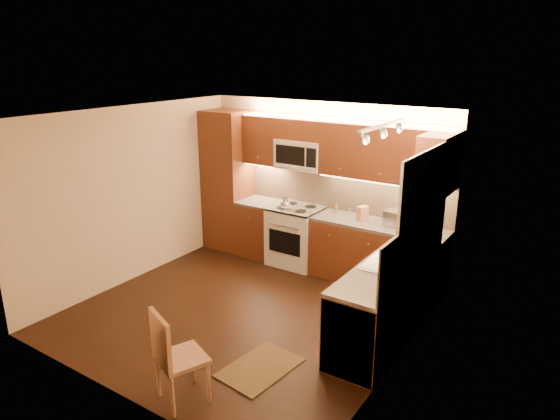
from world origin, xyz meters
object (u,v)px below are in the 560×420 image
Objects in this scene: kettle at (285,203)px; toaster_oven at (399,219)px; microwave at (301,154)px; soap_bottle at (422,244)px; sink at (393,256)px; dining_chair at (182,356)px; stove at (296,236)px; knife_block at (362,213)px.

kettle is 1.71m from toaster_oven.
soap_bottle is at bearing -18.96° from microwave.
microwave is at bearing 176.51° from soap_bottle.
sink is 2.58m from dining_chair.
sink is at bearing -32.21° from microwave.
stove is at bearing 126.82° from dining_chair.
kettle is (-0.10, -0.16, 0.55)m from stove.
sink reaches higher than dining_chair.
microwave is 1.30m from knife_block.
dining_chair is at bearing -76.49° from microwave.
dining_chair is (0.94, -3.22, -0.54)m from kettle.
sink is at bearing 85.59° from dining_chair.
microwave is (0.00, 0.14, 1.26)m from stove.
soap_bottle is at bearing 72.56° from sink.
knife_block is at bearing 128.23° from sink.
microwave is 4.43× the size of soap_bottle.
toaster_oven is at bearing 108.34° from sink.
dining_chair is at bearing -117.21° from sink.
microwave reaches higher than dining_chair.
sink is 2.31m from kettle.
dining_chair is at bearing -100.01° from soap_bottle.
dining_chair is (-0.23, -3.42, -0.52)m from knife_block.
microwave is 4.04× the size of kettle.
dining_chair is (0.84, -3.51, -1.24)m from microwave.
kettle is at bearing -175.83° from soap_bottle.
toaster_oven is 0.37× the size of dining_chair.
microwave is 3.82m from dining_chair.
sink is (2.00, -1.12, 0.52)m from stove.
microwave reaches higher than knife_block.
knife_block is 0.21× the size of dining_chair.
stove is 1.27m from microwave.
kettle is 3.40m from dining_chair.
toaster_oven is 2.07× the size of soap_bottle.
microwave is 2.48m from sink.
soap_bottle is at bearing -7.82° from knife_block.
knife_block is at bearing -4.59° from microwave.
sink is 5.01× the size of soap_bottle.
dining_chair is at bearing -77.82° from kettle.
toaster_oven is at bearing 100.57° from dining_chair.
soap_bottle is 0.18× the size of dining_chair.
kettle reaches higher than soap_bottle.
dining_chair is at bearing -95.80° from toaster_oven.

